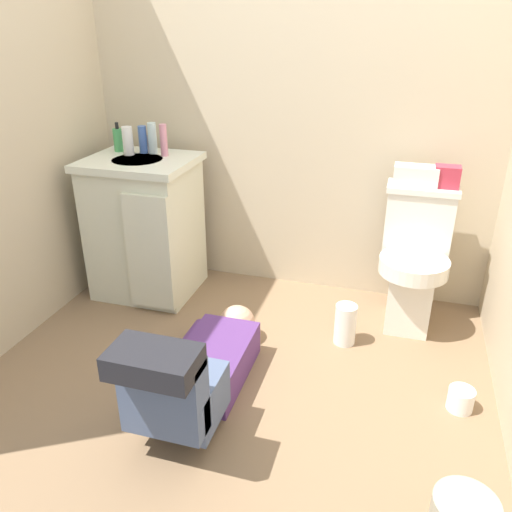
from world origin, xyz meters
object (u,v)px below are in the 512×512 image
object	(u,v)px
vanity_cabinet	(146,226)
bottle_clear	(152,138)
bottle_pink	(164,140)
paper_towel_roll	(345,324)
tissue_box	(416,175)
toiletry_bag	(447,177)
soap_dispenser	(118,140)
bottle_white	(128,141)
person_plumber	(198,369)
bottle_blue	(143,140)
faucet	(150,144)
toilet_paper_roll	(461,399)
toilet	(414,260)

from	to	relation	value
vanity_cabinet	bottle_clear	bearing A→B (deg)	81.04
bottle_pink	paper_towel_roll	world-z (taller)	bottle_pink
tissue_box	toiletry_bag	distance (m)	0.15
vanity_cabinet	soap_dispenser	xyz separation A→B (m)	(-0.19, 0.13, 0.47)
soap_dispenser	bottle_white	distance (m)	0.12
person_plumber	bottle_clear	distance (m)	1.42
vanity_cabinet	bottle_blue	distance (m)	0.50
person_plumber	toiletry_bag	bearing A→B (deg)	47.86
tissue_box	bottle_pink	bearing A→B (deg)	-177.16
soap_dispenser	bottle_pink	size ratio (longest dim) A/B	0.94
person_plumber	bottle_clear	world-z (taller)	bottle_clear
toiletry_bag	bottle_white	world-z (taller)	bottle_white
faucet	paper_towel_roll	xyz separation A→B (m)	(1.23, -0.39, -0.76)
person_plumber	bottle_pink	distance (m)	1.35
person_plumber	paper_towel_roll	world-z (taller)	person_plumber
soap_dispenser	paper_towel_roll	xyz separation A→B (m)	(1.42, -0.37, -0.78)
person_plumber	toilet_paper_roll	xyz separation A→B (m)	(1.09, 0.28, -0.13)
vanity_cabinet	soap_dispenser	size ratio (longest dim) A/B	4.94
bottle_white	bottle_pink	distance (m)	0.21
faucet	bottle_blue	distance (m)	0.05
soap_dispenser	faucet	bearing A→B (deg)	6.01
bottle_pink	bottle_white	bearing A→B (deg)	-170.02
faucet	bottle_blue	size ratio (longest dim) A/B	0.65
toiletry_bag	soap_dispenser	size ratio (longest dim) A/B	0.75
vanity_cabinet	person_plumber	distance (m)	1.14
vanity_cabinet	bottle_pink	size ratio (longest dim) A/B	4.63
toilet	paper_towel_roll	xyz separation A→B (m)	(-0.30, -0.32, -0.26)
tissue_box	bottle_clear	size ratio (longest dim) A/B	1.27
toilet	tissue_box	xyz separation A→B (m)	(-0.05, 0.09, 0.43)
toiletry_bag	paper_towel_roll	distance (m)	0.90
bottle_white	bottle_clear	distance (m)	0.14
bottle_clear	paper_towel_roll	size ratio (longest dim) A/B	0.80
faucet	toilet_paper_roll	size ratio (longest dim) A/B	0.91
bottle_pink	paper_towel_roll	bearing A→B (deg)	-17.03
vanity_cabinet	toiletry_bag	world-z (taller)	toiletry_bag
toiletry_bag	soap_dispenser	xyz separation A→B (m)	(-1.82, -0.04, 0.08)
faucet	bottle_blue	xyz separation A→B (m)	(-0.03, -0.02, 0.03)
toilet	bottle_clear	bearing A→B (deg)	177.76
toilet_paper_roll	bottle_blue	bearing A→B (deg)	157.98
toilet	toilet_paper_roll	bearing A→B (deg)	-70.24
faucet	toilet_paper_roll	world-z (taller)	faucet
person_plumber	tissue_box	xyz separation A→B (m)	(0.80, 1.05, 0.62)
bottle_clear	vanity_cabinet	bearing A→B (deg)	-98.96
toilet	soap_dispenser	bearing A→B (deg)	178.39
soap_dispenser	paper_towel_roll	world-z (taller)	soap_dispenser
paper_towel_roll	vanity_cabinet	bearing A→B (deg)	168.84
toilet	tissue_box	bearing A→B (deg)	116.43
bottle_clear	bottle_pink	bearing A→B (deg)	-22.36
toilet_paper_roll	bottle_white	bearing A→B (deg)	160.34
bottle_white	bottle_pink	size ratio (longest dim) A/B	0.90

